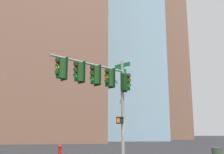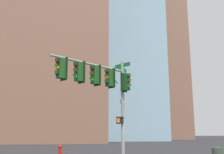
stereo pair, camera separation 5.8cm
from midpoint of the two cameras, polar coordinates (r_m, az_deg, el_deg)
signal_pole_assembly at (r=14.93m, az=-1.99°, el=-1.39°), size 4.58×3.63×6.04m
fire_hydrant at (r=19.71m, az=-10.98°, el=-15.24°), size 0.34×0.26×0.87m
building_brick_nearside at (r=52.13m, az=-14.22°, el=11.57°), size 22.28×14.58×44.02m
building_brick_midblock at (r=71.97m, az=7.20°, el=5.83°), size 17.13×17.14×46.56m
building_glass_tower at (r=72.01m, az=-1.96°, el=13.45°), size 23.20×31.05×64.63m
building_brick_farside at (r=77.27m, az=-1.56°, el=6.58°), size 17.13×17.84×51.88m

